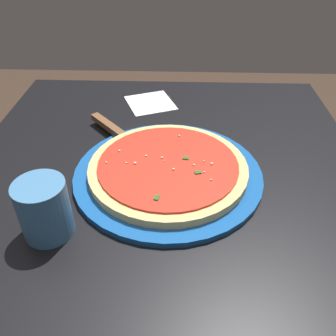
{
  "coord_description": "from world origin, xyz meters",
  "views": [
    {
      "loc": [
        -0.5,
        -0.03,
        1.2
      ],
      "look_at": [
        0.05,
        -0.01,
        0.79
      ],
      "focal_mm": 38.16,
      "sensor_mm": 36.0,
      "label": 1
    }
  ],
  "objects_px": {
    "pizza_server": "(119,134)",
    "napkin_folded_right": "(150,103)",
    "serving_plate": "(168,174)",
    "cup_tall_drink": "(44,209)",
    "pizza": "(168,168)"
  },
  "relations": [
    {
      "from": "pizza_server",
      "to": "napkin_folded_right",
      "type": "xyz_separation_m",
      "value": [
        0.19,
        -0.06,
        -0.02
      ]
    },
    {
      "from": "serving_plate",
      "to": "napkin_folded_right",
      "type": "distance_m",
      "value": 0.32
    },
    {
      "from": "cup_tall_drink",
      "to": "pizza",
      "type": "bearing_deg",
      "value": -50.98
    },
    {
      "from": "pizza_server",
      "to": "napkin_folded_right",
      "type": "distance_m",
      "value": 0.19
    },
    {
      "from": "napkin_folded_right",
      "to": "cup_tall_drink",
      "type": "bearing_deg",
      "value": 164.46
    },
    {
      "from": "pizza",
      "to": "napkin_folded_right",
      "type": "xyz_separation_m",
      "value": [
        0.31,
        0.06,
        -0.02
      ]
    },
    {
      "from": "serving_plate",
      "to": "pizza_server",
      "type": "xyz_separation_m",
      "value": [
        0.13,
        0.11,
        0.01
      ]
    },
    {
      "from": "pizza_server",
      "to": "cup_tall_drink",
      "type": "bearing_deg",
      "value": 165.25
    },
    {
      "from": "pizza",
      "to": "pizza_server",
      "type": "bearing_deg",
      "value": 42.08
    },
    {
      "from": "serving_plate",
      "to": "pizza_server",
      "type": "distance_m",
      "value": 0.17
    },
    {
      "from": "pizza",
      "to": "pizza_server",
      "type": "distance_m",
      "value": 0.17
    },
    {
      "from": "pizza",
      "to": "serving_plate",
      "type": "bearing_deg",
      "value": 33.57
    },
    {
      "from": "serving_plate",
      "to": "cup_tall_drink",
      "type": "bearing_deg",
      "value": 129.02
    },
    {
      "from": "pizza",
      "to": "napkin_folded_right",
      "type": "bearing_deg",
      "value": 10.62
    },
    {
      "from": "cup_tall_drink",
      "to": "napkin_folded_right",
      "type": "bearing_deg",
      "value": -15.54
    }
  ]
}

